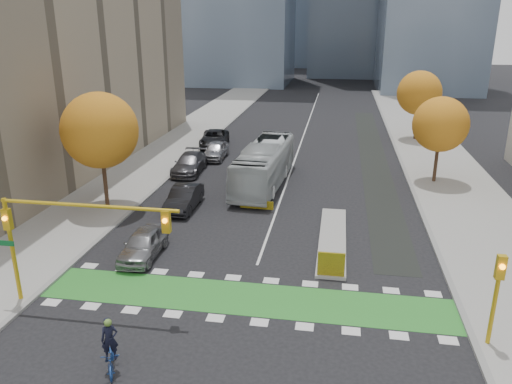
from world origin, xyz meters
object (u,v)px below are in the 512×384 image
(traffic_signal_west, at_px, (60,226))
(bus, at_px, (264,165))
(parked_car_e, at_px, (216,150))
(cyclist, at_px, (111,353))
(traffic_signal_east, at_px, (497,287))
(parked_car_c, at_px, (189,163))
(tree_west, at_px, (100,130))
(tree_east_near, at_px, (440,124))
(hazard_board, at_px, (331,264))
(parked_car_b, at_px, (184,198))
(tree_east_far, at_px, (419,93))
(parked_car_d, at_px, (214,138))
(parked_car_a, at_px, (143,244))

(traffic_signal_west, height_order, bus, traffic_signal_west)
(parked_car_e, bearing_deg, cyclist, -83.81)
(traffic_signal_east, relative_size, parked_car_c, 0.72)
(tree_west, distance_m, parked_car_c, 11.11)
(tree_east_near, distance_m, bus, 14.39)
(parked_car_e, bearing_deg, tree_west, -107.22)
(hazard_board, xyz_separation_m, parked_car_b, (-10.53, 8.54, 0.01))
(tree_east_far, bearing_deg, traffic_signal_west, -117.95)
(traffic_signal_east, bearing_deg, parked_car_e, 123.89)
(parked_car_b, relative_size, parked_car_d, 0.82)
(cyclist, height_order, parked_car_e, cyclist)
(bus, xyz_separation_m, parked_car_b, (-4.79, -6.38, -0.91))
(tree_east_near, bearing_deg, parked_car_e, 167.12)
(traffic_signal_west, distance_m, parked_car_a, 6.56)
(traffic_signal_west, height_order, traffic_signal_east, traffic_signal_west)
(traffic_signal_west, xyz_separation_m, traffic_signal_east, (18.43, 0.00, -1.30))
(traffic_signal_east, bearing_deg, parked_car_a, 162.05)
(tree_east_near, xyz_separation_m, parked_car_b, (-18.53, -9.26, -4.06))
(tree_east_far, bearing_deg, parked_car_b, -126.99)
(cyclist, bearing_deg, parked_car_c, 77.29)
(tree_west, height_order, parked_car_c, tree_west)
(tree_east_near, bearing_deg, parked_car_c, -178.59)
(tree_west, bearing_deg, tree_east_far, 46.70)
(hazard_board, xyz_separation_m, traffic_signal_east, (6.50, -4.71, 1.93))
(tree_east_far, relative_size, bus, 0.62)
(traffic_signal_east, height_order, parked_car_c, traffic_signal_east)
(parked_car_c, xyz_separation_m, parked_car_d, (-0.23, 10.00, 0.01))
(tree_west, bearing_deg, parked_car_d, 81.25)
(parked_car_d, bearing_deg, traffic_signal_east, -66.58)
(parked_car_b, relative_size, parked_car_c, 0.86)
(traffic_signal_west, bearing_deg, tree_west, 108.02)
(traffic_signal_east, xyz_separation_m, cyclist, (-14.54, -3.94, -1.99))
(hazard_board, distance_m, tree_east_near, 19.93)
(hazard_board, xyz_separation_m, tree_east_far, (8.50, 33.80, 4.44))
(traffic_signal_east, relative_size, parked_car_a, 0.90)
(tree_east_near, bearing_deg, traffic_signal_east, -93.81)
(traffic_signal_east, relative_size, cyclist, 1.83)
(tree_east_near, height_order, traffic_signal_west, tree_east_near)
(tree_east_near, xyz_separation_m, tree_east_far, (0.50, 16.00, 0.38))
(tree_east_near, distance_m, parked_car_e, 20.54)
(hazard_board, height_order, parked_car_c, parked_car_c)
(tree_east_far, height_order, traffic_signal_east, tree_east_far)
(hazard_board, height_order, tree_east_near, tree_east_near)
(tree_west, height_order, tree_east_far, tree_west)
(bus, relative_size, parked_car_e, 2.55)
(traffic_signal_east, height_order, parked_car_d, traffic_signal_east)
(traffic_signal_east, distance_m, parked_car_c, 29.30)
(traffic_signal_east, bearing_deg, tree_west, 150.93)
(cyclist, bearing_deg, bus, 61.39)
(hazard_board, height_order, tree_east_far, tree_east_far)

